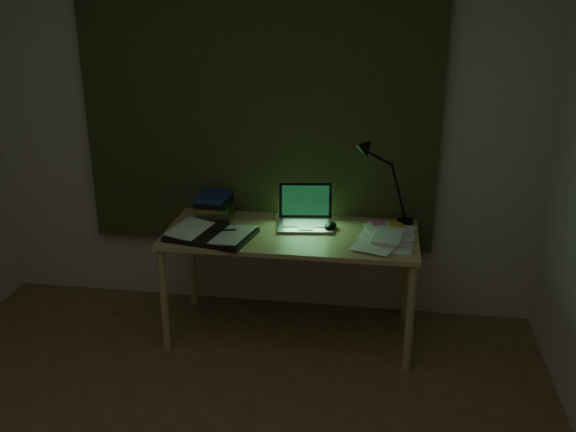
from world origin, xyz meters
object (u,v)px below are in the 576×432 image
(desk, at_px, (291,284))
(laptop, at_px, (306,208))
(book_stack, at_px, (215,205))
(desk_lamp, at_px, (408,182))
(open_textbook, at_px, (211,234))
(loose_papers, at_px, (378,236))

(desk, height_order, laptop, laptop)
(book_stack, distance_m, desk_lamp, 1.19)
(laptop, relative_size, open_textbook, 0.80)
(book_stack, bearing_deg, desk, -19.96)
(desk_lamp, bearing_deg, open_textbook, -170.80)
(loose_papers, bearing_deg, laptop, 166.40)
(loose_papers, bearing_deg, desk_lamp, 59.34)
(laptop, height_order, loose_papers, laptop)
(desk, xyz_separation_m, laptop, (0.07, 0.10, 0.46))
(desk_lamp, bearing_deg, desk, -169.13)
(desk, relative_size, desk_lamp, 2.81)
(laptop, bearing_deg, loose_papers, -20.81)
(laptop, distance_m, desk_lamp, 0.63)
(laptop, relative_size, loose_papers, 0.98)
(desk, bearing_deg, book_stack, 160.04)
(loose_papers, bearing_deg, book_stack, 169.34)
(loose_papers, bearing_deg, open_textbook, -172.27)
(laptop, bearing_deg, desk, -133.60)
(open_textbook, relative_size, desk_lamp, 0.89)
(desk, xyz_separation_m, loose_papers, (0.51, -0.01, 0.35))
(open_textbook, distance_m, book_stack, 0.33)
(open_textbook, bearing_deg, desk, 28.47)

